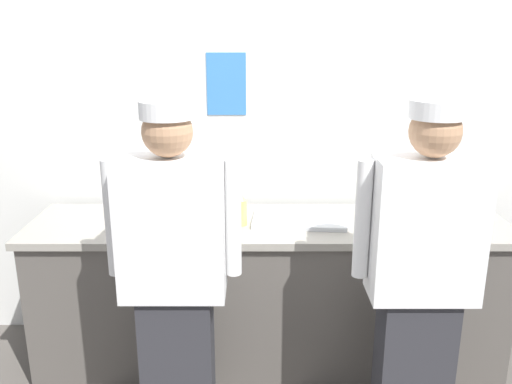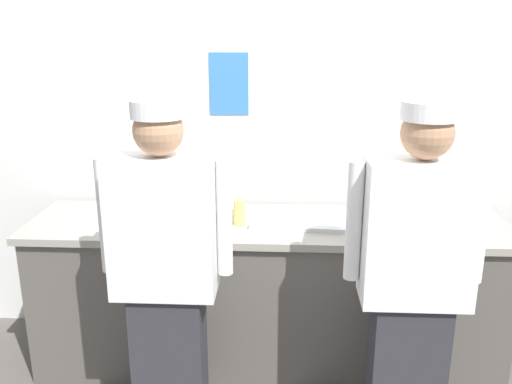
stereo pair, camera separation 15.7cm
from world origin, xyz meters
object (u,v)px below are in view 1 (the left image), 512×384
Objects in this scene: sheet_tray at (298,220)px; ramekin_orange_sauce at (371,213)px; ramekin_green_sauce at (389,220)px; chef_center at (420,276)px; plate_stack_front at (415,210)px; plate_stack_rear at (220,207)px; squeeze_bottle_primary at (447,219)px; ramekin_red_sauce at (461,211)px; squeeze_bottle_secondary at (240,210)px; mixing_bowl_steel at (166,215)px; deli_cup at (210,221)px; ramekin_yellow_sauce at (443,218)px; chef_near_left at (173,274)px.

sheet_tray is 5.50× the size of ramekin_orange_sauce.
sheet_tray is 5.23× the size of ramekin_green_sauce.
plate_stack_front is (0.20, 0.81, 0.03)m from chef_center.
ramekin_green_sauce is at bearing -136.75° from plate_stack_front.
squeeze_bottle_primary is at bearing -14.62° from plate_stack_rear.
squeeze_bottle_primary is 0.31m from ramekin_green_sauce.
plate_stack_rear is 1.39m from ramekin_red_sauce.
plate_stack_rear is at bearing 139.58° from chef_center.
squeeze_bottle_secondary is 2.09× the size of ramekin_red_sauce.
mixing_bowl_steel is (-1.41, -0.17, 0.03)m from plate_stack_front.
ramekin_green_sauce is 0.98m from deli_cup.
plate_stack_rear is 0.24m from deli_cup.
plate_stack_front is 2.05× the size of ramekin_yellow_sauce.
squeeze_bottle_primary is (1.35, 0.45, 0.09)m from chef_near_left.
mixing_bowl_steel is 1.15m from ramekin_orange_sauce.
squeeze_bottle_primary reaches higher than plate_stack_rear.
chef_center reaches higher than ramekin_yellow_sauce.
chef_center reaches higher than squeeze_bottle_secondary.
sheet_tray is at bearing -172.89° from ramekin_red_sauce.
chef_near_left is 1.73m from ramekin_red_sauce.
ramekin_orange_sauce is (-0.53, -0.02, -0.00)m from ramekin_red_sauce.
chef_near_left is 8.38× the size of plate_stack_front.
deli_cup is at bearing -167.27° from plate_stack_front.
sheet_tray is 0.50m from deli_cup.
ramekin_red_sauce is (1.67, 0.15, -0.03)m from mixing_bowl_steel.
squeeze_bottle_secondary is 1.91× the size of ramekin_orange_sauce.
plate_stack_rear is at bearing 126.78° from squeeze_bottle_secondary.
plate_stack_rear reaches higher than ramekin_yellow_sauce.
ramekin_yellow_sauce is (0.12, -0.15, -0.00)m from plate_stack_front.
plate_stack_front is at bearing 12.73° from deli_cup.
chef_center is 16.88× the size of ramekin_green_sauce.
squeeze_bottle_secondary reaches higher than deli_cup.
chef_center is 0.77m from ramekin_orange_sauce.
ramekin_green_sauce is at bearing 28.90° from chef_near_left.
ramekin_orange_sauce is at bearing 10.78° from squeeze_bottle_secondary.
chef_near_left is at bearing -155.58° from ramekin_yellow_sauce.
chef_near_left reaches higher than plate_stack_front.
deli_cup is (-1.28, -0.11, 0.03)m from ramekin_yellow_sauce.
plate_stack_front is at bearing 9.37° from ramekin_orange_sauce.
chef_near_left is at bearing -78.72° from mixing_bowl_steel.
deli_cup is (0.12, 0.52, 0.06)m from chef_near_left.
chef_center reaches higher than plate_stack_front.
ramekin_orange_sauce reaches higher than sheet_tray.
mixing_bowl_steel is 0.61× the size of sheet_tray.
squeeze_bottle_primary is at bearing -8.14° from squeeze_bottle_secondary.
ramekin_green_sauce is (-0.19, -0.18, -0.00)m from plate_stack_front.
deli_cup is at bearing -175.13° from ramekin_green_sauce.
plate_stack_rear is at bearing -178.58° from plate_stack_front.
deli_cup reaches higher than plate_stack_rear.
chef_near_left is at bearing -153.76° from ramekin_red_sauce.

